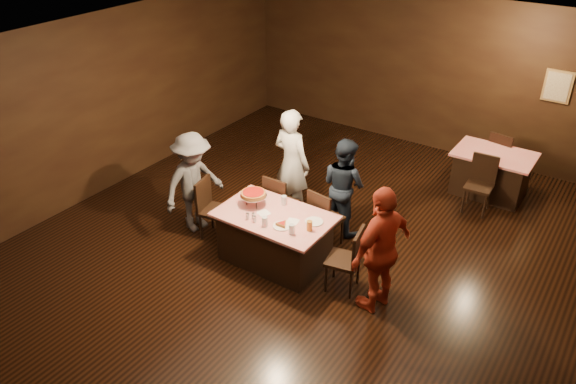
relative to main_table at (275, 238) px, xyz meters
The scene contains 23 objects.
room 1.78m from the main_table, 15.20° to the right, with size 10.00×10.04×3.02m.
main_table is the anchor object (origin of this frame).
back_table 4.16m from the main_table, 61.80° to the left, with size 1.30×0.90×0.77m, color red.
chair_far_left 0.85m from the main_table, 118.07° to the left, with size 0.42×0.42×0.95m, color black.
chair_far_right 0.85m from the main_table, 61.93° to the left, with size 0.42×0.42×0.95m, color black.
chair_end_left 1.10m from the main_table, behind, with size 0.42×0.42×0.95m, color black.
chair_end_right 1.10m from the main_table, ahead, with size 0.42×0.42×0.95m, color black.
chair_back_near 3.56m from the main_table, 56.46° to the left, with size 0.42×0.42×0.95m, color black.
chair_back_far 4.70m from the main_table, 65.26° to the left, with size 0.42×0.42×0.95m, color black.
diner_white_jacket 1.40m from the main_table, 113.29° to the left, with size 0.66×0.44×1.82m, color silver.
diner_navy_hoodie 1.39m from the main_table, 73.46° to the left, with size 0.74×0.58×1.53m, color black.
diner_grey_knit 1.57m from the main_table, behind, with size 1.04×0.60×1.61m, color #525357.
diner_red_shirt 1.71m from the main_table, ahead, with size 1.02×0.43×1.74m, color #A12E1B.
pizza_stand 0.70m from the main_table, behind, with size 0.38×0.38×0.22m.
plate_with_slice 0.51m from the main_table, 35.75° to the right, with size 0.25×0.25×0.06m.
plate_empty 0.69m from the main_table, 15.26° to the left, with size 0.25×0.25×0.01m, color white.
glass_front_left 0.55m from the main_table, 80.54° to the right, with size 0.08×0.08×0.14m, color silver.
glass_front_right 0.69m from the main_table, 29.05° to the right, with size 0.08×0.08×0.14m, color silver.
glass_amber 0.75m from the main_table, ahead, with size 0.08×0.08×0.14m, color #BF7F26.
glass_back 0.55m from the main_table, 99.46° to the left, with size 0.08×0.08×0.14m, color silver.
condiments 0.55m from the main_table, 122.43° to the right, with size 0.17×0.10×0.09m.
napkin_center 0.49m from the main_table, ahead, with size 0.16×0.16×0.01m, color white.
napkin_left 0.42m from the main_table, 161.57° to the right, with size 0.16×0.16×0.01m, color white.
Camera 1 is at (3.52, -5.25, 4.93)m, focal length 35.00 mm.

